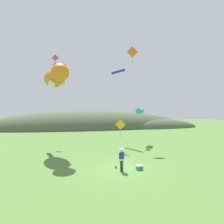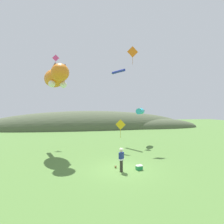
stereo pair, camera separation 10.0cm
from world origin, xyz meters
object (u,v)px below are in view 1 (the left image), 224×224
Objects in this scene: kite_spool at (116,167)px; picnic_cooler at (139,168)px; festival_attendant at (122,159)px; kite_tube_streamer at (118,72)px; kite_giant_cat at (56,78)px; kite_diamond_gold at (120,125)px; kite_fish_windsock at (140,111)px; kite_diamond_orange at (132,52)px; kite_diamond_pink at (55,58)px.

kite_spool is 0.38× the size of picnic_cooler.
kite_tube_streamer is (2.55, 11.33, 9.12)m from festival_attendant.
kite_diamond_gold is at bearing -4.99° from kite_giant_cat.
festival_attendant is 1.26m from kite_spool.
kite_diamond_orange reaches higher than kite_fish_windsock.
picnic_cooler is at bearing -59.99° from kite_diamond_pink.
kite_diamond_pink reaches higher than kite_spool.
kite_diamond_orange is (1.16, -2.95, 1.90)m from kite_tube_streamer.
festival_attendant is at bearing -104.12° from kite_diamond_gold.
picnic_cooler is (1.70, -0.80, 0.08)m from kite_spool.
kite_diamond_orange reaches higher than kite_spool.
festival_attendant is at bearing -176.46° from picnic_cooler.
kite_diamond_pink reaches higher than kite_fish_windsock.
kite_spool is 6.14m from kite_diamond_gold.
festival_attendant is 11.12m from kite_giant_cat.
kite_diamond_orange is at bearing -146.65° from kite_fish_windsock.
kite_giant_cat is at bearing 175.01° from kite_diamond_gold.
kite_fish_windsock is at bearing -18.58° from kite_diamond_pink.
kite_diamond_gold is (-3.69, -3.36, -1.46)m from kite_fish_windsock.
picnic_cooler is at bearing 3.54° from festival_attendant.
kite_giant_cat is (-5.41, 6.61, 7.12)m from festival_attendant.
kite_diamond_orange reaches higher than festival_attendant.
kite_diamond_orange is at bearing -68.61° from kite_tube_streamer.
kite_diamond_pink is at bearing 115.48° from kite_spool.
picnic_cooler is 0.23× the size of kite_diamond_orange.
kite_diamond_gold reaches higher than picnic_cooler.
kite_giant_cat is 8.59m from kite_diamond_gold.
kite_tube_streamer is 3.70m from kite_diamond_orange.
festival_attendant is at bearing -113.84° from kite_diamond_orange.
kite_fish_windsock is 6.49m from kite_tube_streamer.
kite_fish_windsock reaches higher than kite_spool.
picnic_cooler is at bearing -95.50° from kite_tube_streamer.
kite_spool is 0.09× the size of kite_diamond_orange.
kite_tube_streamer is 1.36× the size of kite_diamond_pink.
kite_diamond_pink reaches higher than kite_tube_streamer.
festival_attendant is 0.95× the size of kite_diamond_pink.
kite_spool is at bearing -64.52° from kite_diamond_pink.
kite_diamond_pink is at bearing 136.71° from kite_diamond_gold.
kite_diamond_pink is (-5.84, 12.26, 11.87)m from kite_spool.
kite_spool is at bearing -47.87° from kite_giant_cat.
kite_tube_streamer is 9.02m from kite_diamond_pink.
kite_diamond_pink is (-6.08, 13.16, 11.02)m from festival_attendant.
festival_attendant is 0.61× the size of kite_fish_windsock.
kite_fish_windsock is 1.15× the size of kite_tube_streamer.
kite_spool is 14.57m from kite_diamond_orange.
kite_tube_streamer is (7.95, 4.73, 1.99)m from kite_giant_cat.
picnic_cooler is at bearing -90.45° from kite_diamond_gold.
festival_attendant is 0.76× the size of kite_diamond_orange.
kite_diamond_gold is (1.75, 5.11, 2.91)m from kite_spool.
kite_tube_streamer reaches higher than picnic_cooler.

